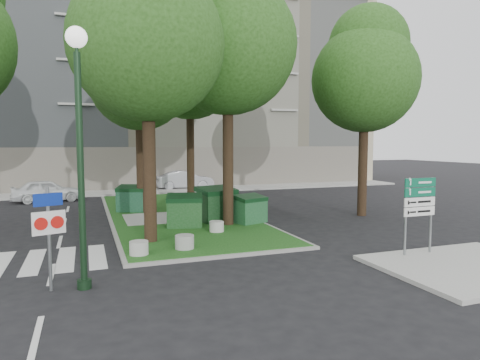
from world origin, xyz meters
name	(u,v)px	position (x,y,z in m)	size (l,w,h in m)	color
ground	(213,259)	(0.00, 0.00, 0.00)	(120.00, 120.00, 0.00)	black
median_island	(176,214)	(0.50, 8.00, 0.06)	(6.00, 16.00, 0.12)	#163F12
median_kerb	(176,215)	(0.50, 8.00, 0.05)	(6.30, 16.30, 0.10)	gray
sidewalk_corner	(471,267)	(6.50, -3.50, 0.06)	(5.00, 4.00, 0.12)	#999993
building_sidewalk	(139,192)	(0.00, 18.50, 0.06)	(42.00, 3.00, 0.12)	#999993
zebra_crossing	(82,257)	(-3.75, 1.50, 0.01)	(5.00, 3.00, 0.01)	silver
apartment_building	(127,90)	(0.00, 26.00, 8.00)	(41.00, 12.00, 16.00)	tan
tree_median_near_left	(149,29)	(-1.41, 2.56, 7.32)	(5.20, 5.20, 10.53)	black
tree_median_near_right	(229,32)	(2.09, 4.56, 7.99)	(5.60, 5.60, 11.46)	black
tree_median_mid	(141,71)	(-0.91, 9.06, 6.98)	(4.80, 4.80, 9.99)	black
tree_median_far	(191,58)	(2.29, 12.06, 8.32)	(5.80, 5.80, 11.93)	black
tree_street_right	(366,70)	(9.09, 5.06, 6.98)	(5.00, 5.00, 10.06)	black
dumpster_a	(132,199)	(-1.42, 9.43, 0.75)	(1.67, 1.45, 1.30)	#103D24
dumpster_b	(185,211)	(0.18, 4.65, 0.76)	(1.64, 1.33, 1.34)	#113C14
dumpster_c	(216,204)	(1.78, 5.47, 0.85)	(1.90, 1.58, 1.51)	black
dumpster_d	(250,209)	(3.00, 4.54, 0.70)	(1.53, 1.29, 1.21)	#164923
bollard_left	(139,248)	(-2.10, 0.81, 0.32)	(0.57, 0.57, 0.41)	#A7A8A2
bollard_right	(217,226)	(1.12, 3.25, 0.32)	(0.55, 0.55, 0.39)	#AEADA8
bollard_mid	(185,242)	(-0.63, 1.06, 0.34)	(0.61, 0.61, 0.43)	gray
litter_bin	(209,202)	(2.47, 9.09, 0.45)	(0.38, 0.38, 0.66)	yellow
street_lamp	(79,127)	(-3.67, -1.51, 3.90)	(0.49, 0.49, 6.20)	black
traffic_sign_pole	(49,225)	(-4.42, -1.41, 1.60)	(0.73, 0.27, 2.50)	slate
directional_sign	(419,204)	(5.98, -2.00, 1.67)	(1.17, 0.09, 2.34)	slate
car_white	(47,191)	(-5.75, 15.50, 0.67)	(1.59, 3.94, 1.34)	white
car_silver	(185,180)	(3.50, 19.50, 0.71)	(1.50, 4.31, 1.42)	#97999F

